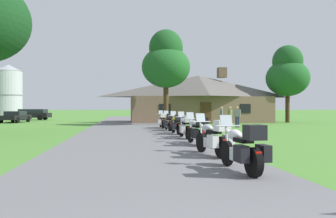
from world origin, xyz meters
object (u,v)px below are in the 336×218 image
(tree_by_lodge_front, at_px, (166,62))
(parked_black_sedan_far_left, at_px, (15,116))
(motorcycle_silver_fourth_in_row, at_px, (186,127))
(bystander_olive_shirt_beside_signpost, at_px, (230,115))
(motorcycle_silver_third_in_row, at_px, (198,131))
(bystander_gray_shirt_near_lodge, at_px, (221,115))
(motorcycle_white_nearest_to_camera, at_px, (244,149))
(tree_right_of_lodge, at_px, (288,73))
(motorcycle_silver_second_in_row, at_px, (214,138))
(parked_black_suv_far_left, at_px, (32,114))
(motorcycle_orange_sixth_in_row, at_px, (169,122))
(motorcycle_yellow_farthest_in_row, at_px, (162,121))
(motorcycle_yellow_fifth_in_row, at_px, (177,124))
(bystander_gray_shirt_by_tree, at_px, (237,116))
(metal_silo_distant, at_px, (8,92))

(tree_by_lodge_front, relative_size, parked_black_sedan_far_left, 1.91)
(parked_black_sedan_far_left, bearing_deg, motorcycle_silver_fourth_in_row, -47.96)
(tree_by_lodge_front, bearing_deg, bystander_olive_shirt_beside_signpost, -26.93)
(motorcycle_silver_third_in_row, height_order, bystander_gray_shirt_near_lodge, bystander_gray_shirt_near_lodge)
(tree_by_lodge_front, bearing_deg, motorcycle_white_nearest_to_camera, -92.36)
(parked_black_sedan_far_left, bearing_deg, motorcycle_silver_third_in_row, -51.37)
(motorcycle_silver_fourth_in_row, distance_m, tree_right_of_lodge, 22.75)
(motorcycle_silver_second_in_row, height_order, parked_black_suv_far_left, parked_black_suv_far_left)
(motorcycle_orange_sixth_in_row, bearing_deg, motorcycle_silver_third_in_row, -92.03)
(motorcycle_yellow_farthest_in_row, relative_size, tree_right_of_lodge, 0.25)
(motorcycle_silver_fourth_in_row, xyz_separation_m, bystander_olive_shirt_beside_signpost, (5.60, 10.16, 0.32))
(motorcycle_silver_third_in_row, distance_m, motorcycle_orange_sixth_in_row, 8.27)
(motorcycle_yellow_fifth_in_row, bearing_deg, parked_black_suv_far_left, 116.40)
(motorcycle_silver_fourth_in_row, distance_m, motorcycle_yellow_farthest_in_row, 8.10)
(parked_black_sedan_far_left, bearing_deg, motorcycle_yellow_fifth_in_row, -44.23)
(parked_black_suv_far_left, height_order, parked_black_sedan_far_left, parked_black_suv_far_left)
(motorcycle_yellow_fifth_in_row, distance_m, parked_black_sedan_far_left, 23.23)
(motorcycle_silver_fourth_in_row, bearing_deg, bystander_gray_shirt_by_tree, 54.66)
(motorcycle_silver_fourth_in_row, bearing_deg, motorcycle_yellow_farthest_in_row, 88.67)
(motorcycle_silver_third_in_row, relative_size, motorcycle_silver_fourth_in_row, 1.00)
(motorcycle_yellow_farthest_in_row, relative_size, bystander_gray_shirt_near_lodge, 1.25)
(motorcycle_silver_third_in_row, height_order, bystander_gray_shirt_by_tree, bystander_gray_shirt_by_tree)
(motorcycle_orange_sixth_in_row, bearing_deg, motorcycle_white_nearest_to_camera, -93.11)
(motorcycle_silver_fourth_in_row, bearing_deg, parked_black_suv_far_left, 114.72)
(motorcycle_silver_third_in_row, height_order, tree_by_lodge_front, tree_by_lodge_front)
(motorcycle_silver_third_in_row, height_order, motorcycle_yellow_fifth_in_row, same)
(motorcycle_orange_sixth_in_row, distance_m, bystander_gray_shirt_by_tree, 7.15)
(motorcycle_orange_sixth_in_row, distance_m, parked_black_suv_far_left, 27.15)
(motorcycle_yellow_fifth_in_row, xyz_separation_m, tree_right_of_lodge, (14.24, 14.47, 4.64))
(motorcycle_orange_sixth_in_row, distance_m, bystander_olive_shirt_beside_signpost, 7.40)
(motorcycle_silver_fourth_in_row, xyz_separation_m, motorcycle_yellow_farthest_in_row, (-0.23, 8.09, 0.00))
(motorcycle_silver_second_in_row, height_order, motorcycle_yellow_farthest_in_row, same)
(motorcycle_white_nearest_to_camera, xyz_separation_m, motorcycle_silver_second_in_row, (0.05, 2.65, 0.00))
(tree_right_of_lodge, height_order, parked_black_suv_far_left, tree_right_of_lodge)
(motorcycle_silver_second_in_row, height_order, motorcycle_orange_sixth_in_row, same)
(tree_by_lodge_front, bearing_deg, parked_black_sedan_far_left, 151.78)
(bystander_gray_shirt_near_lodge, relative_size, bystander_gray_shirt_by_tree, 1.00)
(motorcycle_silver_fourth_in_row, bearing_deg, motorcycle_silver_second_in_row, -95.01)
(motorcycle_silver_third_in_row, height_order, tree_right_of_lodge, tree_right_of_lodge)
(motorcycle_silver_third_in_row, bearing_deg, bystander_olive_shirt_beside_signpost, 60.62)
(motorcycle_yellow_fifth_in_row, distance_m, parked_black_suv_far_left, 29.59)
(motorcycle_yellow_farthest_in_row, height_order, bystander_gray_shirt_near_lodge, bystander_gray_shirt_near_lodge)
(motorcycle_yellow_fifth_in_row, bearing_deg, metal_silo_distant, 118.65)
(motorcycle_silver_third_in_row, xyz_separation_m, bystander_gray_shirt_by_tree, (5.95, 12.12, 0.32))
(bystander_gray_shirt_near_lodge, distance_m, bystander_olive_shirt_beside_signpost, 2.57)
(motorcycle_white_nearest_to_camera, height_order, motorcycle_silver_second_in_row, same)
(motorcycle_orange_sixth_in_row, bearing_deg, motorcycle_yellow_fifth_in_row, -90.46)
(bystander_olive_shirt_beside_signpost, height_order, tree_by_lodge_front, tree_by_lodge_front)
(bystander_gray_shirt_near_lodge, bearing_deg, motorcycle_yellow_fifth_in_row, -26.29)
(bystander_olive_shirt_beside_signpost, relative_size, bystander_gray_shirt_by_tree, 1.00)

